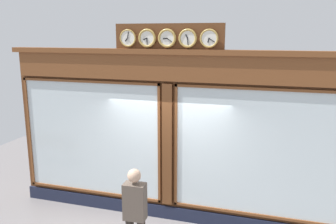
% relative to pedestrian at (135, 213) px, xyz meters
% --- Properties ---
extents(shop_facade, '(6.93, 0.42, 3.99)m').
position_rel_pedestrian_xyz_m(shop_facade, '(-0.08, -1.71, 0.84)').
color(shop_facade, '#5B3319').
rests_on(shop_facade, ground_plane).
extents(pedestrian, '(0.37, 0.24, 1.69)m').
position_rel_pedestrian_xyz_m(pedestrian, '(0.00, 0.00, 0.00)').
color(pedestrian, '#312A24').
rests_on(pedestrian, ground_plane).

